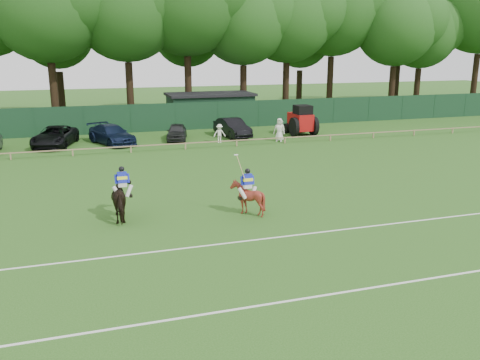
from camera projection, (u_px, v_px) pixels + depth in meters
name	position (u px, v px, depth m)	size (l,w,h in m)	color
ground	(250.00, 231.00, 20.94)	(160.00, 160.00, 0.00)	#1E4C14
horse_dark	(123.00, 199.00, 22.23)	(1.01, 2.21, 1.87)	black
horse_chestnut	(247.00, 198.00, 22.91)	(1.25, 1.41, 1.55)	maroon
suv_black	(55.00, 136.00, 38.82)	(2.50, 5.42, 1.51)	black
sedan_navy	(112.00, 135.00, 39.73)	(2.09, 5.13, 1.49)	#131E3C
hatch_grey	(177.00, 132.00, 41.61)	(1.55, 3.85, 1.31)	#2A2B2D
estate_black	(232.00, 128.00, 42.91)	(1.65, 4.72, 1.55)	black
spectator_left	(220.00, 133.00, 40.29)	(0.95, 0.55, 1.48)	white
spectator_mid	(281.00, 130.00, 41.60)	(0.94, 0.39, 1.60)	silver
spectator_right	(279.00, 130.00, 40.84)	(0.91, 0.59, 1.86)	silver
rider_dark	(122.00, 181.00, 22.01)	(0.94, 0.38, 1.41)	silver
rider_chestnut	(248.00, 182.00, 22.72)	(0.94, 0.57, 2.05)	silver
pitch_lines	(283.00, 264.00, 17.72)	(60.00, 5.10, 0.01)	silver
pitch_rail	(172.00, 144.00, 37.43)	(62.10, 0.10, 0.50)	#997F5B
perimeter_fence	(154.00, 118.00, 45.52)	(92.08, 0.08, 2.50)	#14351E
utility_shed	(210.00, 108.00, 49.97)	(8.40, 4.40, 3.04)	#14331E
tree_row	(162.00, 119.00, 53.80)	(96.00, 12.00, 21.00)	#26561C
tractor	(301.00, 121.00, 43.78)	(2.17, 3.08, 2.59)	#AF1010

